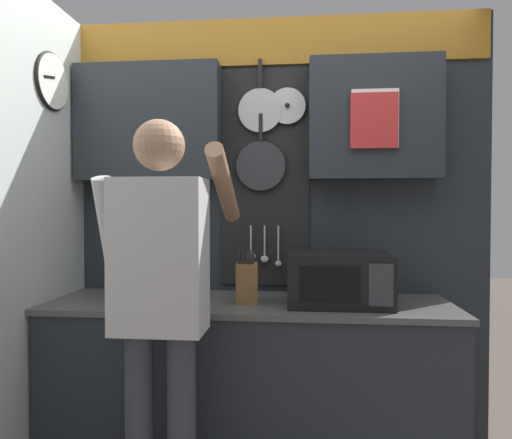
# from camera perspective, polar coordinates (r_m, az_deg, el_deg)

# --- Properties ---
(base_cabinet_counter) EXTENTS (2.11, 0.63, 0.88)m
(base_cabinet_counter) POSITION_cam_1_polar(r_m,az_deg,el_deg) (2.57, -0.90, -19.92)
(base_cabinet_counter) COLOR #23282D
(base_cabinet_counter) RESTS_ON ground_plane
(back_wall_unit) EXTENTS (2.68, 0.23, 2.48)m
(back_wall_unit) POSITION_cam_1_polar(r_m,az_deg,el_deg) (2.68, -0.28, 4.50)
(back_wall_unit) COLOR #23282D
(back_wall_unit) RESTS_ON ground_plane
(side_wall) EXTENTS (0.07, 1.60, 2.48)m
(side_wall) POSITION_cam_1_polar(r_m,az_deg,el_deg) (2.40, -28.47, -1.51)
(side_wall) COLOR silver
(side_wall) RESTS_ON ground_plane
(microwave) EXTENTS (0.51, 0.39, 0.27)m
(microwave) POSITION_cam_1_polar(r_m,az_deg,el_deg) (2.38, 10.29, -7.24)
(microwave) COLOR black
(microwave) RESTS_ON base_cabinet_counter
(knife_block) EXTENTS (0.13, 0.16, 0.28)m
(knife_block) POSITION_cam_1_polar(r_m,az_deg,el_deg) (2.40, -1.16, -7.84)
(knife_block) COLOR brown
(knife_block) RESTS_ON base_cabinet_counter
(utensil_crock) EXTENTS (0.12, 0.12, 0.36)m
(utensil_crock) POSITION_cam_1_polar(r_m,az_deg,el_deg) (2.55, -15.47, -7.55)
(utensil_crock) COLOR white
(utensil_crock) RESTS_ON base_cabinet_counter
(person) EXTENTS (0.54, 0.63, 1.74)m
(person) POSITION_cam_1_polar(r_m,az_deg,el_deg) (1.97, -11.83, -8.23)
(person) COLOR #383842
(person) RESTS_ON ground_plane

